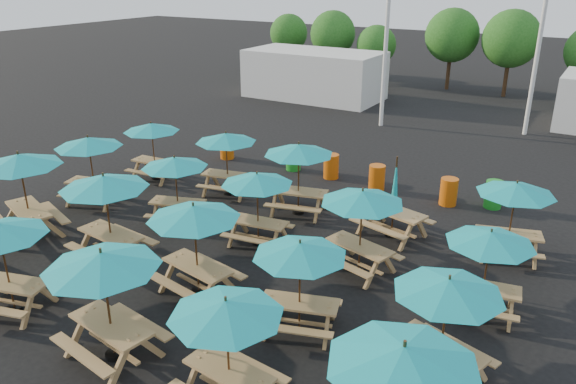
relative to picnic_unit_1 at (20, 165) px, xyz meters
The scene contains 33 objects.
ground 7.23m from the picnic_unit_1, 25.39° to the left, with size 120.00×120.00×0.00m, color black.
picnic_unit_1 is the anchor object (origin of this frame).
picnic_unit_2 2.66m from the picnic_unit_1, 95.17° to the left, with size 2.64×2.64×2.32m.
picnic_unit_3 5.43m from the picnic_unit_1, 91.53° to the left, with size 2.16×2.16×2.17m.
picnic_unit_5 3.28m from the picnic_unit_1, ahead, with size 2.52×2.52×2.45m.
picnic_unit_6 4.32m from the picnic_unit_1, 42.32° to the left, with size 2.55×2.55×2.14m.
picnic_unit_7 6.39m from the picnic_unit_1, 61.02° to the left, with size 2.45×2.45×2.22m.
picnic_unit_8 6.98m from the picnic_unit_1, 23.44° to the right, with size 2.58×2.58×2.42m.
picnic_unit_9 6.34m from the picnic_unit_1, ahead, with size 2.54×2.54×2.34m.
picnic_unit_10 6.80m from the picnic_unit_1, 25.57° to the left, with size 2.27×2.27×2.16m.
picnic_unit_11 8.10m from the picnic_unit_1, 41.83° to the left, with size 2.65×2.65×2.34m.
picnic_unit_12 9.55m from the picnic_unit_1, 15.81° to the right, with size 2.24×2.24×2.18m.
picnic_unit_13 9.20m from the picnic_unit_1, ahead, with size 2.52×2.52×2.15m.
picnic_unit_14 9.72m from the picnic_unit_1, 17.88° to the left, with size 2.61×2.61×2.28m.
picnic_unit_15 10.76m from the picnic_unit_1, 30.30° to the left, with size 2.29×2.12×2.47m.
picnic_unit_16 12.59m from the picnic_unit_1, 11.82° to the right, with size 2.32×2.32×2.45m.
picnic_unit_17 12.26m from the picnic_unit_1, ahead, with size 2.58×2.58×2.20m.
picnic_unit_18 12.72m from the picnic_unit_1, 11.98° to the left, with size 2.24×2.24×2.09m.
picnic_unit_19 13.68m from the picnic_unit_1, 24.92° to the left, with size 2.54×2.54×2.19m.
waste_bin_0 8.96m from the picnic_unit_1, 85.41° to the left, with size 0.57×0.57×0.92m, color #CE580C.
waste_bin_1 9.87m from the picnic_unit_1, 67.05° to the left, with size 0.57×0.57×0.92m, color #1A9324.
waste_bin_2 10.57m from the picnic_unit_1, 58.37° to the left, with size 0.57×0.57×0.92m, color #CE580C.
waste_bin_3 11.49m from the picnic_unit_1, 49.23° to the left, with size 0.57×0.57×0.92m, color #CE580C.
waste_bin_4 13.29m from the picnic_unit_1, 40.70° to the left, with size 0.57×0.57×0.92m, color #CE580C.
waste_bin_5 14.64m from the picnic_unit_1, 38.79° to the left, with size 0.57×0.57×0.92m, color #1A9324.
mast_0 17.88m from the picnic_unit_1, 76.02° to the left, with size 0.20×0.20×12.00m, color silver.
mast_1 22.10m from the picnic_unit_1, 60.51° to the left, with size 0.20×0.20×12.00m, color silver.
event_tent_0 21.04m from the picnic_unit_1, 94.86° to the left, with size 8.00×4.00×2.80m, color silver.
tree_0 29.28m from the picnic_unit_1, 105.56° to the left, with size 2.80×2.80×4.24m.
tree_1 27.10m from the picnic_unit_1, 97.48° to the left, with size 3.11×3.11×4.72m.
tree_2 26.61m from the picnic_unit_1, 90.37° to the left, with size 2.59×2.59×3.93m.
tree_3 28.05m from the picnic_unit_1, 80.83° to the left, with size 3.36×3.36×5.09m.
tree_4 28.42m from the picnic_unit_1, 73.39° to the left, with size 3.41×3.41×5.17m.
Camera 1 is at (8.03, -11.98, 7.40)m, focal length 35.00 mm.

